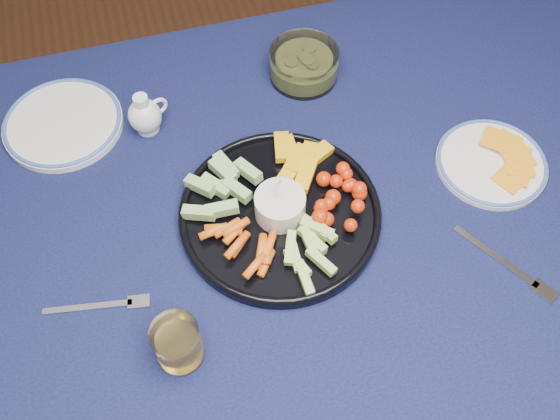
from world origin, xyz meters
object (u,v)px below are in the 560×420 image
object	(u,v)px
dining_table	(265,275)
side_plate_extra	(63,123)
creamer_pitcher	(145,115)
juice_tumbler	(178,345)
pickle_bowl	(304,65)
cheese_plate	(492,162)
crudite_platter	(279,211)

from	to	relation	value
dining_table	side_plate_extra	world-z (taller)	side_plate_extra
dining_table	creamer_pitcher	size ratio (longest dim) A/B	20.50
juice_tumbler	side_plate_extra	size ratio (longest dim) A/B	0.38
pickle_bowl	cheese_plate	size ratio (longest dim) A/B	0.68
dining_table	crudite_platter	xyz separation A→B (m)	(0.04, 0.05, 0.11)
crudite_platter	pickle_bowl	distance (m)	0.32
pickle_bowl	dining_table	bearing A→B (deg)	-116.11
cheese_plate	crudite_platter	bearing A→B (deg)	-179.59
crudite_platter	creamer_pitcher	world-z (taller)	crudite_platter
pickle_bowl	cheese_plate	world-z (taller)	pickle_bowl
creamer_pitcher	side_plate_extra	world-z (taller)	creamer_pitcher
pickle_bowl	side_plate_extra	xyz separation A→B (m)	(-0.45, -0.00, -0.02)
cheese_plate	juice_tumbler	xyz separation A→B (m)	(-0.57, -0.19, 0.03)
crudite_platter	cheese_plate	xyz separation A→B (m)	(0.38, 0.00, -0.01)
dining_table	side_plate_extra	size ratio (longest dim) A/B	7.89
dining_table	pickle_bowl	distance (m)	0.40
crudite_platter	juice_tumbler	world-z (taller)	crudite_platter
crudite_platter	creamer_pitcher	xyz separation A→B (m)	(-0.17, 0.24, 0.02)
creamer_pitcher	side_plate_extra	bearing A→B (deg)	162.53
dining_table	pickle_bowl	xyz separation A→B (m)	(0.17, 0.35, 0.11)
creamer_pitcher	pickle_bowl	distance (m)	0.31
crudite_platter	pickle_bowl	xyz separation A→B (m)	(0.13, 0.29, 0.01)
crudite_platter	cheese_plate	distance (m)	0.38
juice_tumbler	side_plate_extra	distance (m)	0.49
juice_tumbler	side_plate_extra	bearing A→B (deg)	104.53
crudite_platter	pickle_bowl	size ratio (longest dim) A/B	2.54
cheese_plate	side_plate_extra	size ratio (longest dim) A/B	0.89
creamer_pitcher	side_plate_extra	distance (m)	0.15
pickle_bowl	juice_tumbler	world-z (taller)	juice_tumbler
crudite_platter	creamer_pitcher	distance (m)	0.30
cheese_plate	pickle_bowl	bearing A→B (deg)	130.51
cheese_plate	side_plate_extra	world-z (taller)	cheese_plate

